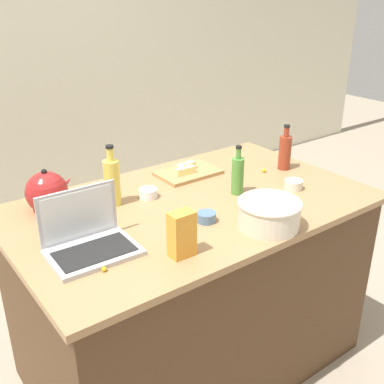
{
  "coord_description": "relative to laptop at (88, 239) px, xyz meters",
  "views": [
    {
      "loc": [
        -1.12,
        -1.5,
        1.79
      ],
      "look_at": [
        0.0,
        0.0,
        0.95
      ],
      "focal_mm": 43.78,
      "sensor_mm": 36.0,
      "label": 1
    }
  ],
  "objects": [
    {
      "name": "butter_stick_left",
      "position": [
        0.69,
        0.36,
        -0.01
      ],
      "size": [
        0.11,
        0.04,
        0.04
      ],
      "primitive_type": "cube",
      "rotation": [
        0.0,
        0.0,
        -0.0
      ],
      "color": "#F4E58C",
      "rests_on": "cutting_board"
    },
    {
      "name": "bottle_oil",
      "position": [
        0.26,
        0.3,
        0.06
      ],
      "size": [
        0.07,
        0.07,
        0.27
      ],
      "color": "#DBC64C",
      "rests_on": "island_counter"
    },
    {
      "name": "butter_stick_right",
      "position": [
        0.73,
        0.41,
        -0.01
      ],
      "size": [
        0.11,
        0.05,
        0.04
      ],
      "primitive_type": "cube",
      "rotation": [
        0.0,
        0.0,
        0.14
      ],
      "color": "#F4E58C",
      "rests_on": "cutting_board"
    },
    {
      "name": "candy_bag",
      "position": [
        0.25,
        -0.23,
        0.04
      ],
      "size": [
        0.09,
        0.06,
        0.17
      ],
      "primitive_type": "cube",
      "color": "gold",
      "rests_on": "island_counter"
    },
    {
      "name": "laptop",
      "position": [
        0.0,
        0.0,
        0.0
      ],
      "size": [
        0.32,
        0.24,
        0.22
      ],
      "color": "#B7B7BC",
      "rests_on": "island_counter"
    },
    {
      "name": "ground_plane",
      "position": [
        0.54,
        0.11,
        -0.95
      ],
      "size": [
        12.0,
        12.0,
        0.0
      ],
      "primitive_type": "plane",
      "color": "gray"
    },
    {
      "name": "mixing_bowl_large",
      "position": [
        0.65,
        -0.26,
        0.01
      ],
      "size": [
        0.26,
        0.26,
        0.11
      ],
      "color": "beige",
      "rests_on": "island_counter"
    },
    {
      "name": "kettle",
      "position": [
        0.01,
        0.41,
        0.03
      ],
      "size": [
        0.21,
        0.18,
        0.2
      ],
      "color": "maroon",
      "rests_on": "island_counter"
    },
    {
      "name": "cutting_board",
      "position": [
        0.73,
        0.38,
        -0.04
      ],
      "size": [
        0.31,
        0.2,
        0.02
      ],
      "primitive_type": "cube",
      "color": "#AD7F4C",
      "rests_on": "island_counter"
    },
    {
      "name": "candy_4",
      "position": [
        0.28,
        -0.13,
        -0.04
      ],
      "size": [
        0.01,
        0.01,
        0.01
      ],
      "primitive_type": "sphere",
      "color": "#CC3399",
      "rests_on": "island_counter"
    },
    {
      "name": "candy_0",
      "position": [
        -0.02,
        -0.15,
        -0.04
      ],
      "size": [
        0.02,
        0.02,
        0.02
      ],
      "primitive_type": "sphere",
      "color": "yellow",
      "rests_on": "island_counter"
    },
    {
      "name": "wall_back",
      "position": [
        0.54,
        2.25,
        0.35
      ],
      "size": [
        8.0,
        0.1,
        2.6
      ],
      "primitive_type": "cube",
      "color": "beige",
      "rests_on": "ground"
    },
    {
      "name": "bottle_soy",
      "position": [
        1.18,
        0.15,
        0.05
      ],
      "size": [
        0.06,
        0.06,
        0.24
      ],
      "color": "maroon",
      "rests_on": "island_counter"
    },
    {
      "name": "candy_2",
      "position": [
        1.06,
        0.17,
        -0.04
      ],
      "size": [
        0.02,
        0.02,
        0.02
      ],
      "primitive_type": "sphere",
      "color": "yellow",
      "rests_on": "island_counter"
    },
    {
      "name": "candy_3",
      "position": [
        0.86,
        0.16,
        -0.04
      ],
      "size": [
        0.02,
        0.02,
        0.02
      ],
      "primitive_type": "sphere",
      "color": "yellow",
      "rests_on": "island_counter"
    },
    {
      "name": "ramekin_wide",
      "position": [
        0.42,
        0.27,
        -0.03
      ],
      "size": [
        0.08,
        0.08,
        0.04
      ],
      "primitive_type": "cylinder",
      "color": "white",
      "rests_on": "island_counter"
    },
    {
      "name": "bottle_olive",
      "position": [
        0.77,
        0.06,
        0.05
      ],
      "size": [
        0.06,
        0.06,
        0.23
      ],
      "color": "#4C8C38",
      "rests_on": "island_counter"
    },
    {
      "name": "ramekin_small",
      "position": [
        1.02,
        -0.06,
        -0.03
      ],
      "size": [
        0.09,
        0.09,
        0.04
      ],
      "primitive_type": "cylinder",
      "color": "beige",
      "rests_on": "island_counter"
    },
    {
      "name": "ramekin_medium",
      "position": [
        0.48,
        -0.07,
        -0.03
      ],
      "size": [
        0.08,
        0.08,
        0.04
      ],
      "primitive_type": "cylinder",
      "color": "slate",
      "rests_on": "island_counter"
    },
    {
      "name": "island_counter",
      "position": [
        0.54,
        0.11,
        -0.5
      ],
      "size": [
        1.59,
        0.97,
        0.9
      ],
      "color": "#4C331E",
      "rests_on": "ground"
    }
  ]
}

